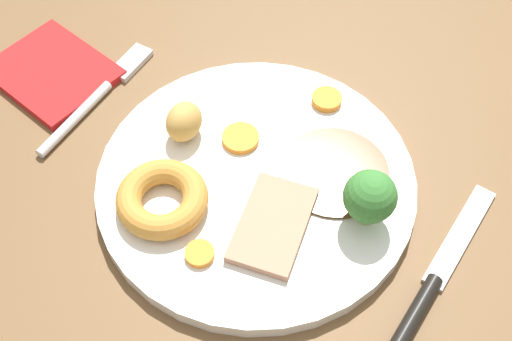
{
  "coord_description": "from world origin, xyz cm",
  "views": [
    {
      "loc": [
        10.64,
        -25.09,
        49.64
      ],
      "look_at": [
        -2.71,
        2.95,
        6.0
      ],
      "focal_mm": 46.4,
      "sensor_mm": 36.0,
      "label": 1
    }
  ],
  "objects": [
    {
      "name": "dining_table",
      "position": [
        0.0,
        0.0,
        1.8
      ],
      "size": [
        120.0,
        84.0,
        3.6
      ],
      "primitive_type": "cube",
      "color": "brown",
      "rests_on": "ground"
    },
    {
      "name": "dinner_plate",
      "position": [
        -2.71,
        2.95,
        4.3
      ],
      "size": [
        26.39,
        26.39,
        1.4
      ],
      "primitive_type": "cylinder",
      "color": "white",
      "rests_on": "dining_table"
    },
    {
      "name": "gravy_pool",
      "position": [
        2.91,
        6.18,
        5.15
      ],
      "size": [
        9.09,
        9.09,
        0.3
      ],
      "primitive_type": "cylinder",
      "color": "#563819",
      "rests_on": "dinner_plate"
    },
    {
      "name": "meat_slice_main",
      "position": [
        0.5,
        -0.75,
        5.4
      ],
      "size": [
        5.88,
        8.77,
        0.8
      ],
      "primitive_type": "cube",
      "rotation": [
        0.0,
        0.0,
        4.82
      ],
      "color": "tan",
      "rests_on": "dinner_plate"
    },
    {
      "name": "yorkshire_pudding",
      "position": [
        -8.18,
        -2.72,
        6.03
      ],
      "size": [
        7.34,
        7.34,
        2.06
      ],
      "primitive_type": "torus",
      "color": "#C68938",
      "rests_on": "dinner_plate"
    },
    {
      "name": "roast_potato_left",
      "position": [
        -10.16,
        4.47,
        6.69
      ],
      "size": [
        3.0,
        3.7,
        3.37
      ],
      "primitive_type": "ellipsoid",
      "rotation": [
        0.0,
        0.0,
        4.74
      ],
      "color": "tan",
      "rests_on": "dinner_plate"
    },
    {
      "name": "carrot_coin_front",
      "position": [
        -3.46,
        -5.4,
        5.28
      ],
      "size": [
        2.27,
        2.27,
        0.56
      ],
      "primitive_type": "cylinder",
      "color": "orange",
      "rests_on": "dinner_plate"
    },
    {
      "name": "carrot_coin_back",
      "position": [
        -0.56,
        13.13,
        5.33
      ],
      "size": [
        2.69,
        2.69,
        0.65
      ],
      "primitive_type": "cylinder",
      "color": "orange",
      "rests_on": "dinner_plate"
    },
    {
      "name": "carrot_coin_side",
      "position": [
        -5.57,
        5.91,
        5.28
      ],
      "size": [
        3.17,
        3.17,
        0.56
      ],
      "primitive_type": "cylinder",
      "color": "orange",
      "rests_on": "dinner_plate"
    },
    {
      "name": "broccoli_floret",
      "position": [
        6.72,
        3.12,
        8.0
      ],
      "size": [
        4.14,
        4.14,
        5.16
      ],
      "color": "#8CB766",
      "rests_on": "dinner_plate"
    },
    {
      "name": "fork",
      "position": [
        -20.13,
        5.81,
        3.99
      ],
      "size": [
        2.87,
        15.32,
        0.9
      ],
      "rotation": [
        0.0,
        0.0,
        1.48
      ],
      "color": "silver",
      "rests_on": "dining_table"
    },
    {
      "name": "knife",
      "position": [
        13.18,
        -0.06,
        4.05
      ],
      "size": [
        4.21,
        18.51,
        1.2
      ],
      "rotation": [
        0.0,
        0.0,
        1.42
      ],
      "color": "black",
      "rests_on": "dining_table"
    },
    {
      "name": "folded_napkin",
      "position": [
        -25.67,
        6.27,
        4.0
      ],
      "size": [
        12.98,
        11.57,
        0.8
      ],
      "primitive_type": "cube",
      "rotation": [
        0.0,
        0.0,
        -0.27
      ],
      "color": "red",
      "rests_on": "dining_table"
    }
  ]
}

